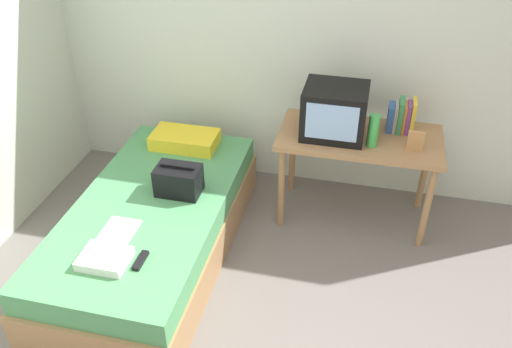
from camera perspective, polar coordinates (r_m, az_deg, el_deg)
The scene contains 12 objects.
wall_back at distance 4.08m, azimuth 5.11°, elevation 15.36°, with size 5.20×0.10×2.60m, color silver.
bed at distance 3.77m, azimuth -11.02°, elevation -5.77°, with size 1.00×2.00×0.46m.
desk at distance 3.90m, azimuth 11.07°, elevation 2.97°, with size 1.16×0.60×0.72m.
tv at distance 3.75m, azimuth 8.50°, elevation 6.74°, with size 0.44×0.39×0.36m.
water_bottle at distance 3.68m, azimuth 12.57°, elevation 4.58°, with size 0.07×0.07×0.24m, color green.
book_row at distance 3.93m, azimuth 15.46°, elevation 5.99°, with size 0.19×0.16×0.25m.
picture_frame at distance 3.73m, azimuth 16.87°, elevation 3.46°, with size 0.11×0.02×0.15m, color #B27F4C.
pillow at distance 4.17m, azimuth -7.70°, elevation 3.70°, with size 0.51×0.29×0.11m, color yellow.
handbag at distance 3.62m, azimuth -8.38°, elevation -0.67°, with size 0.30×0.20×0.23m.
magazine at distance 3.41m, azimuth -14.76°, elevation -6.18°, with size 0.21×0.29×0.01m, color white.
remote_dark at distance 3.18m, azimuth -12.38°, elevation -9.12°, with size 0.04×0.16×0.02m, color black.
folded_towel at distance 3.21m, azimuth -16.07°, elevation -8.80°, with size 0.28×0.22×0.06m, color white.
Camera 1 is at (0.54, -1.83, 2.61)m, focal length 36.98 mm.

